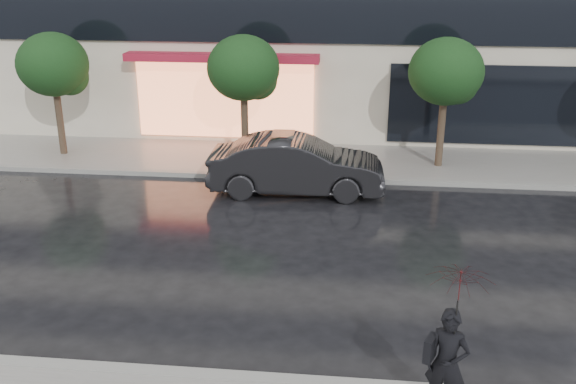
# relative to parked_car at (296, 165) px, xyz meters

# --- Properties ---
(ground) EXTENTS (120.00, 120.00, 0.00)m
(ground) POSITION_rel_parked_car_xyz_m (1.15, -7.49, -0.79)
(ground) COLOR black
(ground) RESTS_ON ground
(sidewalk_far) EXTENTS (60.00, 3.50, 0.12)m
(sidewalk_far) POSITION_rel_parked_car_xyz_m (1.15, 2.76, -0.73)
(sidewalk_far) COLOR slate
(sidewalk_far) RESTS_ON ground
(curb_near) EXTENTS (60.00, 0.25, 0.14)m
(curb_near) POSITION_rel_parked_car_xyz_m (1.15, -8.49, -0.72)
(curb_near) COLOR gray
(curb_near) RESTS_ON ground
(curb_far) EXTENTS (60.00, 0.25, 0.14)m
(curb_far) POSITION_rel_parked_car_xyz_m (1.15, 1.01, -0.72)
(curb_far) COLOR gray
(curb_far) RESTS_ON ground
(tree_far_west) EXTENTS (2.20, 2.20, 3.99)m
(tree_far_west) POSITION_rel_parked_car_xyz_m (-7.79, 2.54, 2.13)
(tree_far_west) COLOR #33261C
(tree_far_west) RESTS_ON ground
(tree_mid_west) EXTENTS (2.20, 2.20, 3.99)m
(tree_mid_west) POSITION_rel_parked_car_xyz_m (-1.79, 2.54, 2.13)
(tree_mid_west) COLOR #33261C
(tree_mid_west) RESTS_ON ground
(tree_mid_east) EXTENTS (2.20, 2.20, 3.99)m
(tree_mid_east) POSITION_rel_parked_car_xyz_m (4.21, 2.54, 2.13)
(tree_mid_east) COLOR #33261C
(tree_mid_east) RESTS_ON ground
(parked_car) EXTENTS (4.82, 1.79, 1.58)m
(parked_car) POSITION_rel_parked_car_xyz_m (0.00, 0.00, 0.00)
(parked_car) COLOR black
(parked_car) RESTS_ON ground
(pedestrian_with_umbrella) EXTENTS (1.17, 1.18, 2.28)m
(pedestrian_with_umbrella) POSITION_rel_parked_car_xyz_m (2.96, -9.00, 0.81)
(pedestrian_with_umbrella) COLOR black
(pedestrian_with_umbrella) RESTS_ON sidewalk_near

